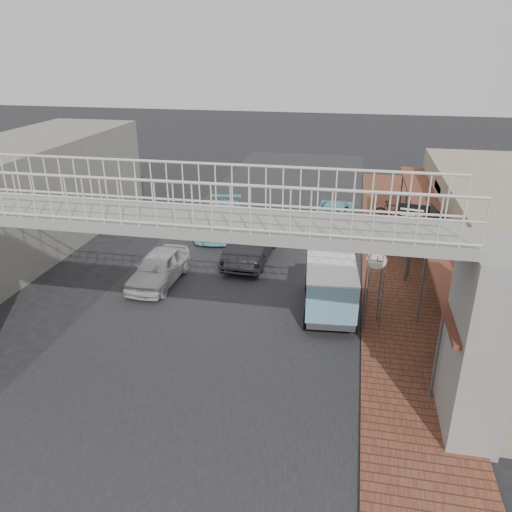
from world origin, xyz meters
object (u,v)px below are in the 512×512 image
at_px(white_hatchback, 159,268).
at_px(dark_sedan, 252,243).
at_px(street_clock, 376,263).
at_px(motorcycle_far, 391,211).
at_px(arrow_sign, 435,220).
at_px(angkot_curb, 335,211).
at_px(angkot_van, 331,281).
at_px(motorcycle_near, 393,245).
at_px(angkot_far, 220,219).

bearing_deg(white_hatchback, dark_sedan, 46.80).
relative_size(white_hatchback, dark_sedan, 0.82).
bearing_deg(street_clock, motorcycle_far, 76.85).
bearing_deg(street_clock, white_hatchback, 160.68).
relative_size(motorcycle_far, arrow_sign, 0.56).
distance_m(angkot_curb, motorcycle_far, 3.08).
bearing_deg(angkot_van, motorcycle_far, 70.82).
distance_m(motorcycle_near, motorcycle_far, 4.82).
bearing_deg(angkot_far, street_clock, -52.47).
bearing_deg(white_hatchback, motorcycle_far, 46.50).
height_order(motorcycle_near, arrow_sign, arrow_sign).
distance_m(angkot_curb, angkot_van, 10.42).
bearing_deg(angkot_curb, street_clock, 102.79).
bearing_deg(motorcycle_far, angkot_curb, 111.43).
bearing_deg(angkot_van, dark_sedan, 126.82).
bearing_deg(arrow_sign, motorcycle_near, 123.36).
relative_size(white_hatchback, motorcycle_far, 2.08).
bearing_deg(angkot_curb, angkot_far, 30.28).
bearing_deg(angkot_van, white_hatchback, 166.55).
distance_m(dark_sedan, angkot_van, 5.74).
bearing_deg(motorcycle_near, dark_sedan, 109.50).
xyz_separation_m(white_hatchback, dark_sedan, (3.23, 3.21, 0.12)).
distance_m(angkot_curb, motorcycle_near, 5.44).
bearing_deg(angkot_van, angkot_curb, 87.10).
distance_m(angkot_van, motorcycle_near, 6.39).
xyz_separation_m(motorcycle_far, street_clock, (-1.21, -11.43, 1.74)).
height_order(white_hatchback, angkot_van, angkot_van).
relative_size(angkot_van, motorcycle_far, 2.15).
height_order(angkot_van, arrow_sign, arrow_sign).
bearing_deg(arrow_sign, angkot_curb, 130.12).
xyz_separation_m(white_hatchback, street_clock, (8.53, -1.85, 1.73)).
xyz_separation_m(angkot_curb, arrow_sign, (4.12, -7.52, 2.26)).
distance_m(angkot_far, motorcycle_near, 8.90).
height_order(angkot_curb, arrow_sign, arrow_sign).
height_order(white_hatchback, motorcycle_far, white_hatchback).
bearing_deg(angkot_far, arrow_sign, -30.17).
xyz_separation_m(angkot_curb, street_clock, (1.86, -11.19, 1.82)).
distance_m(motorcycle_near, arrow_sign, 3.90).
height_order(motorcycle_near, street_clock, street_clock).
bearing_deg(arrow_sign, dark_sedan, -179.03).
distance_m(angkot_far, arrow_sign, 11.14).
relative_size(dark_sedan, angkot_far, 0.98).
relative_size(angkot_van, motorcycle_near, 2.22).
bearing_deg(motorcycle_near, angkot_van, 162.06).
bearing_deg(street_clock, angkot_curb, 92.34).
distance_m(angkot_van, motorcycle_far, 10.99).
bearing_deg(angkot_van, street_clock, -32.83).
bearing_deg(motorcycle_near, arrow_sign, -152.22).
bearing_deg(motorcycle_far, angkot_far, 126.75).
distance_m(dark_sedan, motorcycle_far, 9.11).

